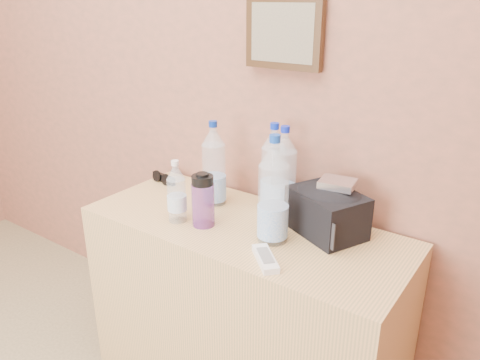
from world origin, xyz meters
name	(u,v)px	position (x,y,z in m)	size (l,w,h in m)	color
picture_frame	(284,33)	(0.32, 1.98, 1.40)	(0.30, 0.03, 0.25)	#382311
dresser	(243,310)	(0.32, 1.73, 0.37)	(1.20, 0.50, 0.75)	tan
pet_large_a	(214,168)	(0.11, 1.82, 0.90)	(0.09, 0.09, 0.33)	white
pet_large_b	(273,172)	(0.33, 1.91, 0.90)	(0.09, 0.09, 0.34)	silver
pet_large_c	(284,176)	(0.38, 1.90, 0.90)	(0.09, 0.09, 0.34)	silver
pet_large_d	(273,196)	(0.46, 1.70, 0.91)	(0.10, 0.10, 0.37)	silver
pet_small	(177,195)	(0.10, 1.62, 0.85)	(0.07, 0.07, 0.23)	silver
nalgene_bottle	(203,200)	(0.20, 1.65, 0.85)	(0.08, 0.08, 0.20)	#722F8F
sunglasses	(164,178)	(-0.21, 1.87, 0.77)	(0.14, 0.05, 0.04)	black
ac_remote	(265,259)	(0.52, 1.56, 0.76)	(0.16, 0.05, 0.02)	silver
toiletry_bag	(327,210)	(0.58, 1.85, 0.84)	(0.25, 0.18, 0.17)	black
foil_packet	(338,183)	(0.61, 1.87, 0.93)	(0.12, 0.10, 0.02)	silver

